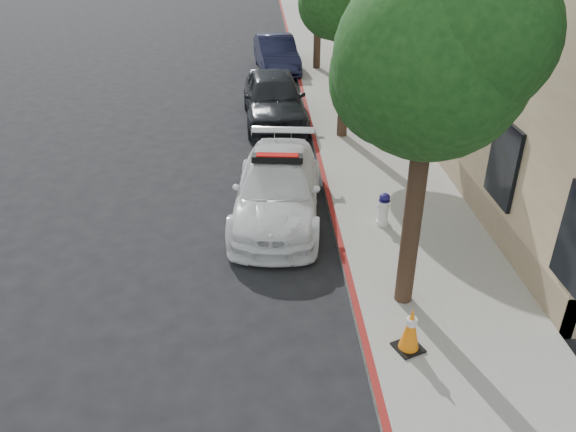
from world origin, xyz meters
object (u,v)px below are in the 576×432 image
(parked_car_far, at_px, (276,54))
(traffic_cone, at_px, (411,329))
(police_car, at_px, (278,189))
(parked_car_mid, at_px, (274,98))
(fire_hydrant, at_px, (384,209))

(parked_car_far, height_order, traffic_cone, parked_car_far)
(police_car, distance_m, traffic_cone, 5.00)
(parked_car_mid, relative_size, parked_car_far, 1.09)
(police_car, height_order, traffic_cone, police_car)
(police_car, bearing_deg, traffic_cone, -62.67)
(parked_car_far, xyz_separation_m, fire_hydrant, (1.86, -13.58, -0.20))
(fire_hydrant, distance_m, traffic_cone, 3.88)
(police_car, xyz_separation_m, fire_hydrant, (2.22, -0.78, -0.16))
(traffic_cone, bearing_deg, police_car, 111.79)
(police_car, distance_m, parked_car_far, 12.80)
(traffic_cone, bearing_deg, fire_hydrant, 84.62)
(police_car, relative_size, parked_car_far, 1.11)
(police_car, relative_size, parked_car_mid, 1.02)
(parked_car_mid, xyz_separation_m, traffic_cone, (1.76, -10.97, -0.27))
(fire_hydrant, bearing_deg, police_car, 150.95)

